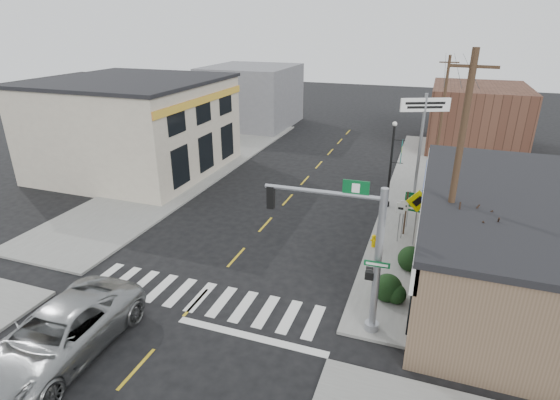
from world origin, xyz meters
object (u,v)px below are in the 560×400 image
(bare_tree, at_px, (479,218))
(utility_pole_near, at_px, (455,178))
(dance_center_sign, at_px, (423,119))
(utility_pole_far, at_px, (443,109))
(guide_sign, at_px, (417,208))
(lamp_post, at_px, (392,159))
(fire_hydrant, at_px, (374,240))
(suv, at_px, (59,335))
(traffic_signal_pole, at_px, (359,244))

(bare_tree, xyz_separation_m, utility_pole_near, (-0.97, 1.02, 1.12))
(dance_center_sign, distance_m, utility_pole_far, 8.37)
(guide_sign, height_order, lamp_post, lamp_post)
(fire_hydrant, distance_m, utility_pole_far, 17.41)
(guide_sign, xyz_separation_m, lamp_post, (-1.84, 3.65, 1.50))
(bare_tree, distance_m, utility_pole_far, 20.73)
(suv, height_order, bare_tree, bare_tree)
(guide_sign, bearing_deg, traffic_signal_pole, -91.08)
(suv, height_order, traffic_signal_pole, traffic_signal_pole)
(dance_center_sign, relative_size, bare_tree, 1.31)
(lamp_post, relative_size, utility_pole_far, 0.64)
(utility_pole_near, bearing_deg, traffic_signal_pole, -122.13)
(fire_hydrant, bearing_deg, bare_tree, -43.25)
(guide_sign, distance_m, utility_pole_far, 15.01)
(traffic_signal_pole, relative_size, bare_tree, 1.16)
(suv, xyz_separation_m, utility_pole_near, (12.32, 8.58, 4.32))
(dance_center_sign, distance_m, bare_tree, 12.75)
(fire_hydrant, height_order, utility_pole_near, utility_pole_near)
(dance_center_sign, bearing_deg, traffic_signal_pole, -117.90)
(guide_sign, relative_size, fire_hydrant, 3.56)
(guide_sign, relative_size, utility_pole_far, 0.29)
(bare_tree, xyz_separation_m, utility_pole_far, (-1.51, 20.67, 0.33))
(suv, bearing_deg, lamp_post, 60.64)
(utility_pole_near, height_order, utility_pole_far, utility_pole_near)
(traffic_signal_pole, relative_size, fire_hydrant, 8.46)
(utility_pole_near, xyz_separation_m, utility_pole_far, (-0.54, 19.65, -0.79))
(utility_pole_near, bearing_deg, suv, -137.95)
(suv, distance_m, bare_tree, 15.62)
(lamp_post, height_order, dance_center_sign, dance_center_sign)
(traffic_signal_pole, relative_size, lamp_post, 1.09)
(guide_sign, height_order, dance_center_sign, dance_center_sign)
(fire_hydrant, xyz_separation_m, bare_tree, (4.17, -3.92, 3.60))
(utility_pole_near, distance_m, utility_pole_far, 19.68)
(traffic_signal_pole, bearing_deg, utility_pole_far, 82.10)
(guide_sign, bearing_deg, suv, -119.12)
(dance_center_sign, xyz_separation_m, utility_pole_far, (1.16, 8.25, -0.71))
(traffic_signal_pole, xyz_separation_m, lamp_post, (-0.14, 12.22, -0.38))
(guide_sign, relative_size, lamp_post, 0.46)
(traffic_signal_pole, height_order, dance_center_sign, dance_center_sign)
(fire_hydrant, relative_size, lamp_post, 0.13)
(guide_sign, xyz_separation_m, utility_pole_far, (0.76, 14.74, 2.69))
(suv, height_order, fire_hydrant, suv)
(guide_sign, distance_m, lamp_post, 4.35)
(bare_tree, bearing_deg, guide_sign, 110.96)
(bare_tree, distance_m, utility_pole_near, 1.80)
(fire_hydrant, xyz_separation_m, dance_center_sign, (1.50, 8.50, 4.64))
(suv, relative_size, guide_sign, 2.65)
(suv, bearing_deg, dance_center_sign, 60.83)
(suv, bearing_deg, utility_pole_near, 33.67)
(bare_tree, bearing_deg, suv, -150.35)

